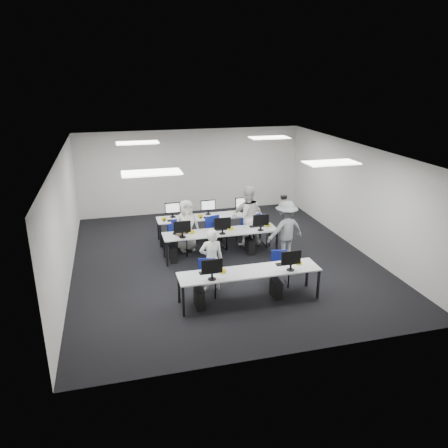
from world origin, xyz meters
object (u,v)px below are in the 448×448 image
object	(u,v)px
chair_7	(246,234)
student_2	(187,226)
student_0	(211,260)
student_1	(247,216)
desk_mid	(221,233)
chair_0	(207,284)
chair_5	(172,241)
chair_4	(258,236)
student_3	(248,218)
desk_front	(250,273)
chair_6	(219,237)
photographer	(286,230)
chair_1	(279,274)
chair_3	(216,239)
chair_2	(180,243)

from	to	relation	value
chair_7	student_2	distance (m)	1.85
student_0	student_1	bearing A→B (deg)	-120.88
desk_mid	student_0	bearing A→B (deg)	-110.50
chair_0	chair_5	distance (m)	2.95
chair_4	student_0	xyz separation A→B (m)	(-1.96, -2.37, 0.47)
chair_7	student_3	xyz separation A→B (m)	(0.06, 0.02, 0.50)
desk_front	chair_6	world-z (taller)	chair_6
chair_6	student_2	xyz separation A→B (m)	(-0.97, -0.11, 0.48)
chair_7	student_2	world-z (taller)	student_2
chair_5	chair_7	distance (m)	2.23
chair_4	student_2	xyz separation A→B (m)	(-2.09, 0.18, 0.46)
chair_0	student_3	xyz separation A→B (m)	(1.88, 2.85, 0.54)
chair_4	student_1	bearing A→B (deg)	162.49
student_2	photographer	world-z (taller)	photographer
student_1	desk_front	bearing A→B (deg)	70.52
desk_front	photographer	size ratio (longest dim) A/B	1.93
chair_6	student_2	size ratio (longest dim) A/B	0.58
student_3	photographer	xyz separation A→B (m)	(0.66, -1.35, 0.02)
chair_1	chair_4	distance (m)	2.55
desk_front	chair_6	size ratio (longest dim) A/B	3.70
student_2	student_3	distance (m)	1.86
student_1	student_3	world-z (taller)	student_1
chair_1	chair_3	world-z (taller)	chair_3
desk_mid	chair_7	xyz separation A→B (m)	(0.96, 0.73, -0.38)
chair_0	chair_1	size ratio (longest dim) A/B	1.01
student_2	chair_2	bearing A→B (deg)	-150.28
desk_mid	chair_2	distance (m)	1.25
desk_mid	desk_front	bearing A→B (deg)	-90.00
chair_1	chair_7	size ratio (longest dim) A/B	0.87
chair_5	chair_3	bearing A→B (deg)	-33.49
chair_3	student_2	distance (m)	0.94
student_1	student_2	distance (m)	1.79
chair_0	student_1	xyz separation A→B (m)	(1.81, 2.70, 0.64)
chair_7	photographer	distance (m)	1.60
chair_0	chair_7	world-z (taller)	chair_7
desk_front	student_3	size ratio (longest dim) A/B	1.99
chair_6	chair_7	xyz separation A→B (m)	(0.83, -0.05, 0.03)
chair_4	chair_7	xyz separation A→B (m)	(-0.30, 0.24, 0.01)
chair_3	chair_7	bearing A→B (deg)	-5.55
student_2	photographer	size ratio (longest dim) A/B	0.91
student_1	photographer	bearing A→B (deg)	118.14
student_1	student_2	bearing A→B (deg)	-5.12
chair_5	student_2	bearing A→B (deg)	-38.79
chair_4	student_3	distance (m)	0.62
student_3	chair_2	bearing A→B (deg)	-156.14
chair_2	chair_6	size ratio (longest dim) A/B	1.10
student_0	chair_5	bearing A→B (deg)	-75.38
photographer	student_3	bearing A→B (deg)	-73.67
desk_front	student_2	distance (m)	3.38
desk_mid	chair_7	world-z (taller)	chair_7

